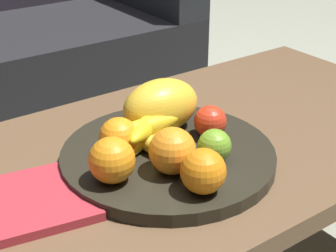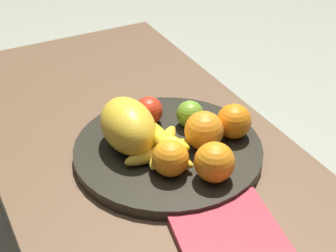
{
  "view_description": "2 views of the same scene",
  "coord_description": "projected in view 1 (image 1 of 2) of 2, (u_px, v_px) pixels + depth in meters",
  "views": [
    {
      "loc": [
        -0.52,
        -0.72,
        0.94
      ],
      "look_at": [
        -0.03,
        -0.04,
        0.51
      ],
      "focal_mm": 56.3,
      "sensor_mm": 36.0,
      "label": 1
    },
    {
      "loc": [
        -0.79,
        0.36,
        1.09
      ],
      "look_at": [
        -0.03,
        -0.04,
        0.51
      ],
      "focal_mm": 54.86,
      "sensor_mm": 36.0,
      "label": 2
    }
  ],
  "objects": [
    {
      "name": "orange_left",
      "position": [
        172.0,
        151.0,
        0.88
      ],
      "size": [
        0.08,
        0.08,
        0.08
      ],
      "primitive_type": "sphere",
      "color": "orange",
      "rests_on": "fruit_bowl"
    },
    {
      "name": "fruit_bowl",
      "position": [
        168.0,
        156.0,
        0.97
      ],
      "size": [
        0.4,
        0.4,
        0.03
      ],
      "primitive_type": "cylinder",
      "color": "black",
      "rests_on": "coffee_table"
    },
    {
      "name": "apple_front",
      "position": [
        214.0,
        146.0,
        0.92
      ],
      "size": [
        0.06,
        0.06,
        0.06
      ],
      "primitive_type": "sphere",
      "color": "#6EA22A",
      "rests_on": "fruit_bowl"
    },
    {
      "name": "melon_large_front",
      "position": [
        161.0,
        106.0,
        1.02
      ],
      "size": [
        0.16,
        0.11,
        0.1
      ],
      "primitive_type": "ellipsoid",
      "rotation": [
        0.0,
        0.0,
        -0.02
      ],
      "color": "yellow",
      "rests_on": "fruit_bowl"
    },
    {
      "name": "magazine",
      "position": [
        14.0,
        206.0,
        0.84
      ],
      "size": [
        0.28,
        0.22,
        0.02
      ],
      "primitive_type": "cube",
      "rotation": [
        0.0,
        0.0,
        -0.19
      ],
      "color": "#B42E38",
      "rests_on": "coffee_table"
    },
    {
      "name": "apple_left",
      "position": [
        210.0,
        122.0,
        1.0
      ],
      "size": [
        0.06,
        0.06,
        0.06
      ],
      "primitive_type": "sphere",
      "color": "red",
      "rests_on": "fruit_bowl"
    },
    {
      "name": "coffee_table",
      "position": [
        168.0,
        169.0,
        1.04
      ],
      "size": [
        1.3,
        0.61,
        0.43
      ],
      "color": "brown",
      "rests_on": "ground_plane"
    },
    {
      "name": "orange_back",
      "position": [
        112.0,
        160.0,
        0.86
      ],
      "size": [
        0.08,
        0.08,
        0.08
      ],
      "primitive_type": "sphere",
      "color": "orange",
      "rests_on": "fruit_bowl"
    },
    {
      "name": "orange_front",
      "position": [
        118.0,
        136.0,
        0.94
      ],
      "size": [
        0.07,
        0.07,
        0.07
      ],
      "primitive_type": "sphere",
      "color": "orange",
      "rests_on": "fruit_bowl"
    },
    {
      "name": "banana_bunch",
      "position": [
        146.0,
        134.0,
        0.96
      ],
      "size": [
        0.16,
        0.15,
        0.06
      ],
      "color": "yellow",
      "rests_on": "fruit_bowl"
    },
    {
      "name": "orange_right",
      "position": [
        203.0,
        171.0,
        0.83
      ],
      "size": [
        0.07,
        0.07,
        0.07
      ],
      "primitive_type": "sphere",
      "color": "orange",
      "rests_on": "fruit_bowl"
    }
  ]
}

